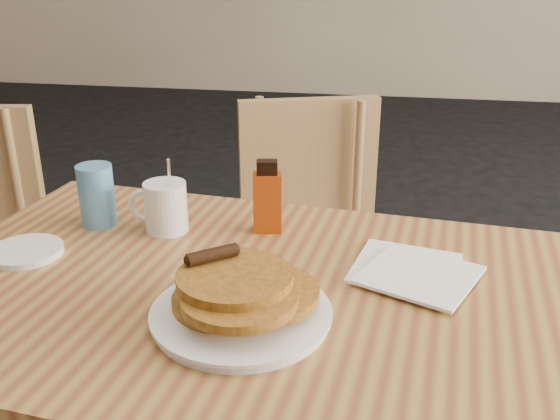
# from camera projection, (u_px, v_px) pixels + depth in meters

# --- Properties ---
(main_table) EXTENTS (1.23, 0.90, 0.75)m
(main_table) POSITION_uv_depth(u_px,v_px,m) (237.00, 306.00, 1.07)
(main_table) COLOR #A97D3C
(main_table) RESTS_ON floor
(chair_main_far) EXTENTS (0.51, 0.52, 0.89)m
(chair_main_far) POSITION_uv_depth(u_px,v_px,m) (303.00, 230.00, 1.79)
(chair_main_far) COLOR tan
(chair_main_far) RESTS_ON floor
(pancake_plate) EXTENTS (0.28, 0.28, 0.10)m
(pancake_plate) POSITION_uv_depth(u_px,v_px,m) (241.00, 302.00, 0.94)
(pancake_plate) COLOR white
(pancake_plate) RESTS_ON main_table
(coffee_mug) EXTENTS (0.12, 0.08, 0.16)m
(coffee_mug) POSITION_uv_depth(u_px,v_px,m) (164.00, 206.00, 1.24)
(coffee_mug) COLOR white
(coffee_mug) RESTS_ON main_table
(syrup_bottle) EXTENTS (0.06, 0.05, 0.15)m
(syrup_bottle) POSITION_uv_depth(u_px,v_px,m) (267.00, 199.00, 1.23)
(syrup_bottle) COLOR maroon
(syrup_bottle) RESTS_ON main_table
(napkin_stack) EXTENTS (0.24, 0.25, 0.01)m
(napkin_stack) POSITION_uv_depth(u_px,v_px,m) (412.00, 271.00, 1.08)
(napkin_stack) COLOR white
(napkin_stack) RESTS_ON main_table
(blue_tumbler) EXTENTS (0.09, 0.09, 0.13)m
(blue_tumbler) POSITION_uv_depth(u_px,v_px,m) (97.00, 195.00, 1.26)
(blue_tumbler) COLOR #508ABC
(blue_tumbler) RESTS_ON main_table
(side_saucer) EXTENTS (0.15, 0.15, 0.01)m
(side_saucer) POSITION_uv_depth(u_px,v_px,m) (26.00, 251.00, 1.15)
(side_saucer) COLOR white
(side_saucer) RESTS_ON main_table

